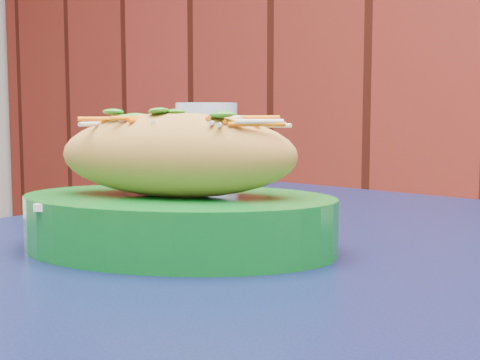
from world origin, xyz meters
The scene contains 3 objects.
cafe_table centered at (0.37, 1.46, 0.66)m, with size 0.85×0.85×0.75m.
banh_mi_basket centered at (0.25, 1.36, 0.80)m, with size 0.33×0.28×0.13m.
water_glass centered at (0.07, 1.61, 0.82)m, with size 0.08×0.08×0.13m, color silver.
Camera 1 is at (0.64, 0.95, 0.87)m, focal length 50.00 mm.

